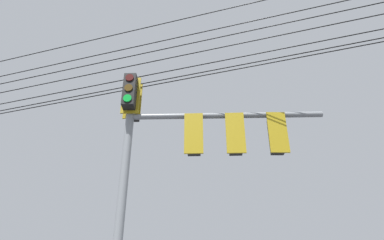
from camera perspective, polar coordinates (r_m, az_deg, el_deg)
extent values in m
cylinder|color=gray|center=(7.73, -11.88, -16.65)|extent=(0.20, 0.20, 6.98)
cylinder|color=gray|center=(8.48, 5.52, 0.73)|extent=(4.63, 1.01, 0.14)
cube|color=black|center=(9.17, -9.53, 2.58)|extent=(0.35, 0.35, 0.90)
cube|color=#B29319|center=(9.02, -9.72, 3.14)|extent=(0.44, 0.12, 1.04)
cylinder|color=#360503|center=(9.46, -9.21, 3.61)|extent=(0.20, 0.07, 0.20)
cylinder|color=#3C2703|center=(9.30, -9.35, 2.05)|extent=(0.20, 0.07, 0.20)
cylinder|color=green|center=(9.16, -9.50, 0.44)|extent=(0.20, 0.07, 0.20)
cube|color=black|center=(8.67, -10.22, 4.64)|extent=(0.35, 0.35, 0.90)
cube|color=#B29319|center=(8.81, -10.01, 4.04)|extent=(0.44, 0.12, 1.04)
cylinder|color=#360503|center=(8.71, -10.25, 6.89)|extent=(0.20, 0.07, 0.20)
cylinder|color=#3C2703|center=(8.54, -10.42, 5.25)|extent=(0.20, 0.07, 0.20)
cylinder|color=green|center=(8.37, -10.60, 3.55)|extent=(0.20, 0.07, 0.20)
cube|color=black|center=(8.21, 0.32, -2.69)|extent=(0.35, 0.35, 0.90)
cube|color=#B29319|center=(8.06, 0.28, -2.16)|extent=(0.44, 0.12, 1.04)
cylinder|color=#360503|center=(8.49, 0.36, -1.36)|extent=(0.20, 0.06, 0.20)
cylinder|color=#3C2703|center=(8.36, 0.36, -3.19)|extent=(0.20, 0.06, 0.20)
cylinder|color=green|center=(8.23, 0.37, -5.07)|extent=(0.20, 0.06, 0.20)
cube|color=black|center=(8.25, 7.09, -2.58)|extent=(0.35, 0.35, 0.90)
cube|color=#B29319|center=(8.09, 7.16, -2.05)|extent=(0.44, 0.11, 1.04)
cylinder|color=#360503|center=(8.53, 6.90, -1.27)|extent=(0.20, 0.06, 0.20)
cylinder|color=#3C2703|center=(8.39, 7.02, -3.08)|extent=(0.20, 0.06, 0.20)
cylinder|color=green|center=(8.27, 7.14, -4.95)|extent=(0.20, 0.06, 0.20)
cube|color=black|center=(8.40, 13.70, -2.45)|extent=(0.36, 0.36, 0.90)
cube|color=#B29319|center=(8.25, 13.95, -1.92)|extent=(0.44, 0.14, 1.04)
cylinder|color=#360503|center=(8.67, 13.24, -1.16)|extent=(0.20, 0.07, 0.20)
cylinder|color=#3C2703|center=(8.54, 13.46, -2.94)|extent=(0.20, 0.07, 0.20)
cylinder|color=green|center=(8.42, 13.69, -4.78)|extent=(0.20, 0.07, 0.20)
cylinder|color=black|center=(9.46, -14.79, 4.04)|extent=(20.27, 1.46, 0.36)
cylinder|color=black|center=(9.52, -14.72, 4.56)|extent=(20.27, 1.46, 0.36)
cylinder|color=black|center=(9.65, -14.54, 5.75)|extent=(20.27, 1.46, 0.36)
cylinder|color=black|center=(9.89, -14.24, 7.76)|extent=(20.27, 1.46, 0.36)
cylinder|color=black|center=(10.09, -14.01, 9.33)|extent=(20.27, 1.46, 0.36)
cylinder|color=black|center=(10.27, -13.81, 10.66)|extent=(20.27, 1.46, 0.36)
cylinder|color=black|center=(10.68, -13.41, 13.30)|extent=(20.27, 1.46, 0.36)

